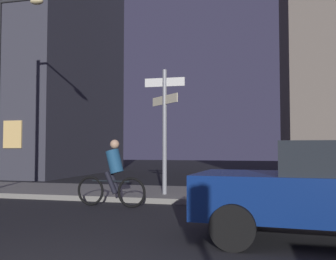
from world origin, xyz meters
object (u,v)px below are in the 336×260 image
at_px(street_lamp, 4,74).
at_px(car_side_parked, 329,189).
at_px(signpost, 165,121).
at_px(cyclist, 113,175).

height_order(street_lamp, car_side_parked, street_lamp).
distance_m(street_lamp, car_side_parked, 10.27).
xyz_separation_m(signpost, street_lamp, (-5.31, 0.16, 1.59)).
relative_size(signpost, street_lamp, 0.57).
bearing_deg(signpost, cyclist, -119.74).
relative_size(signpost, car_side_parked, 0.85).
bearing_deg(street_lamp, signpost, -1.77).
bearing_deg(car_side_parked, signpost, 131.58).
distance_m(street_lamp, cyclist, 5.61).
height_order(car_side_parked, cyclist, cyclist).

